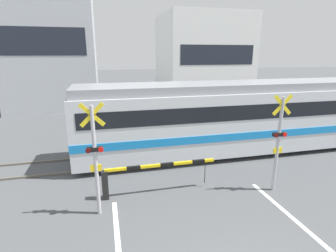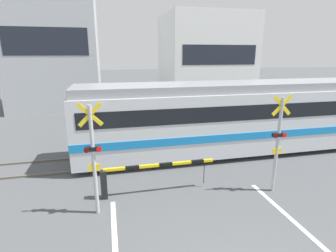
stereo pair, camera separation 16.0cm
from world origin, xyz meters
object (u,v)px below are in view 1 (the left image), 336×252
crossing_barrier_far (183,123)px  crossing_signal_left (95,155)px  pedestrian (127,110)px  commuter_train (245,115)px  crossing_signal_right (279,139)px  crossing_barrier_near (137,174)px

crossing_barrier_far → crossing_signal_left: crossing_signal_left is taller
pedestrian → crossing_signal_left: bearing=-99.9°
commuter_train → pedestrian: commuter_train is taller
crossing_signal_left → pedestrian: (1.77, 10.18, -0.91)m
crossing_barrier_far → crossing_signal_right: size_ratio=1.15×
crossing_barrier_far → crossing_signal_right: 7.02m
crossing_signal_left → crossing_signal_right: same height
commuter_train → crossing_barrier_near: size_ratio=4.08×
crossing_barrier_near → pedestrian: pedestrian is taller
commuter_train → crossing_barrier_far: 3.87m
crossing_barrier_far → crossing_barrier_near: bearing=-119.4°
crossing_barrier_far → crossing_signal_right: crossing_signal_right is taller
crossing_barrier_near → crossing_signal_right: size_ratio=1.15×
crossing_barrier_near → commuter_train: bearing=28.3°
commuter_train → crossing_signal_left: (-6.81, -3.78, 0.06)m
crossing_barrier_far → crossing_signal_left: (-4.65, -6.82, 1.09)m
commuter_train → crossing_signal_right: (-0.92, -3.78, 0.06)m
commuter_train → crossing_barrier_far: size_ratio=4.08×
pedestrian → crossing_barrier_far: bearing=-49.4°
crossing_barrier_far → commuter_train: bearing=-54.6°
commuter_train → crossing_barrier_far: commuter_train is taller
crossing_signal_left → pedestrian: 10.37m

